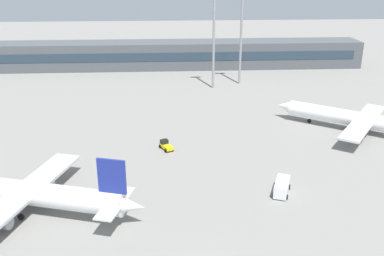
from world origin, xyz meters
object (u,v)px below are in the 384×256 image
object	(u,v)px
airplane_mid	(359,120)
floodlight_tower_west	(241,27)
airplane_near	(16,192)
baggage_tug_yellow	(166,145)
service_van_white	(282,187)
floodlight_tower_east	(214,31)

from	to	relation	value
airplane_mid	floodlight_tower_west	xyz separation A→B (m)	(-18.94, 41.56, 13.97)
airplane_near	floodlight_tower_west	distance (m)	83.54
baggage_tug_yellow	floodlight_tower_west	bearing A→B (deg)	65.01
baggage_tug_yellow	service_van_white	distance (m)	26.07
baggage_tug_yellow	service_van_white	size ratio (longest dim) A/B	0.70
airplane_mid	baggage_tug_yellow	bearing A→B (deg)	-170.75
airplane_mid	floodlight_tower_west	world-z (taller)	floodlight_tower_west
airplane_near	floodlight_tower_east	world-z (taller)	floodlight_tower_east
airplane_mid	baggage_tug_yellow	world-z (taller)	airplane_mid
airplane_near	service_van_white	bearing A→B (deg)	3.48
airplane_near	baggage_tug_yellow	size ratio (longest dim) A/B	9.97
airplane_mid	baggage_tug_yellow	distance (m)	42.05
service_van_white	floodlight_tower_east	xyz separation A→B (m)	(-4.30, 62.47, 15.43)
floodlight_tower_east	baggage_tug_yellow	bearing A→B (deg)	-107.69
baggage_tug_yellow	service_van_white	xyz separation A→B (m)	(18.30, -18.56, 0.31)
service_van_white	airplane_near	bearing A→B (deg)	-176.52
airplane_mid	baggage_tug_yellow	xyz separation A→B (m)	(-41.46, -6.75, -2.02)
airplane_near	service_van_white	size ratio (longest dim) A/B	6.96
service_van_white	floodlight_tower_west	xyz separation A→B (m)	(4.21, 66.87, 15.67)
baggage_tug_yellow	floodlight_tower_west	xyz separation A→B (m)	(22.51, 48.31, 15.99)
baggage_tug_yellow	floodlight_tower_east	xyz separation A→B (m)	(14.01, 43.91, 15.74)
airplane_near	airplane_mid	size ratio (longest dim) A/B	1.23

